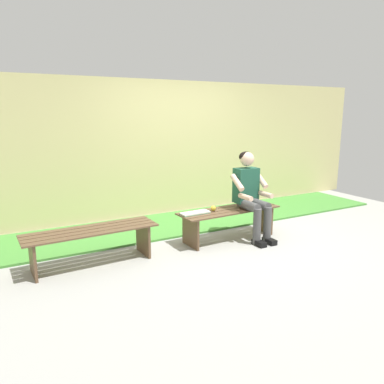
{
  "coord_description": "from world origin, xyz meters",
  "views": [
    {
      "loc": [
        2.88,
        4.23,
        1.78
      ],
      "look_at": [
        0.68,
        0.15,
        0.79
      ],
      "focal_mm": 34.64,
      "sensor_mm": 36.0,
      "label": 1
    }
  ],
  "objects_px": {
    "bench_far": "(91,238)",
    "person_seated": "(251,192)",
    "bench_near": "(229,217)",
    "book_open": "(195,213)",
    "apple": "(213,208)"
  },
  "relations": [
    {
      "from": "bench_far",
      "to": "person_seated",
      "type": "bearing_deg",
      "value": 177.47
    },
    {
      "from": "bench_near",
      "to": "bench_far",
      "type": "xyz_separation_m",
      "value": [
        1.96,
        0.0,
        0.0
      ]
    },
    {
      "from": "book_open",
      "to": "apple",
      "type": "bearing_deg",
      "value": 179.41
    },
    {
      "from": "apple",
      "to": "book_open",
      "type": "xyz_separation_m",
      "value": [
        0.3,
        0.01,
        -0.03
      ]
    },
    {
      "from": "bench_far",
      "to": "apple",
      "type": "height_order",
      "value": "apple"
    },
    {
      "from": "bench_far",
      "to": "book_open",
      "type": "distance_m",
      "value": 1.42
    },
    {
      "from": "bench_far",
      "to": "person_seated",
      "type": "height_order",
      "value": "person_seated"
    },
    {
      "from": "bench_near",
      "to": "apple",
      "type": "bearing_deg",
      "value": -8.63
    },
    {
      "from": "person_seated",
      "to": "apple",
      "type": "height_order",
      "value": "person_seated"
    },
    {
      "from": "bench_far",
      "to": "book_open",
      "type": "bearing_deg",
      "value": -178.91
    },
    {
      "from": "apple",
      "to": "book_open",
      "type": "height_order",
      "value": "apple"
    },
    {
      "from": "bench_far",
      "to": "apple",
      "type": "distance_m",
      "value": 1.72
    },
    {
      "from": "bench_near",
      "to": "apple",
      "type": "height_order",
      "value": "apple"
    },
    {
      "from": "bench_near",
      "to": "person_seated",
      "type": "bearing_deg",
      "value": 161.22
    },
    {
      "from": "bench_near",
      "to": "bench_far",
      "type": "relative_size",
      "value": 0.98
    }
  ]
}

